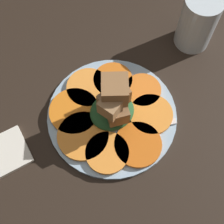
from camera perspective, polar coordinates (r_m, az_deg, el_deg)
The scene contains 13 objects.
table_slab at distance 62.18cm, azimuth -0.00°, elevation -1.17°, with size 120.00×120.00×2.00cm, color black.
plate at distance 60.79cm, azimuth -0.00°, elevation -0.61°, with size 25.14×25.14×1.05cm.
carrot_slice_0 at distance 58.37cm, azimuth -5.33°, elevation -4.38°, with size 9.62×9.62×0.88cm, color orange.
carrot_slice_1 at distance 57.11cm, azimuth -0.90°, elevation -7.46°, with size 7.99×7.99×0.88cm, color orange.
carrot_slice_2 at distance 57.77cm, azimuth 4.76°, elevation -5.95°, with size 8.81×8.81×0.88cm, color orange.
carrot_slice_3 at distance 60.22cm, azimuth 7.13°, elevation -0.43°, with size 8.38×8.38×0.88cm, color orange.
carrot_slice_4 at distance 62.36cm, azimuth 5.60°, elevation 3.98°, with size 7.35×7.35×0.88cm, color orange.
carrot_slice_5 at distance 63.21cm, azimuth 0.16°, elevation 5.88°, with size 7.89×7.89×0.88cm, color orange.
carrot_slice_6 at distance 62.53cm, azimuth -4.37°, elevation 4.47°, with size 8.66×8.66×0.88cm, color #F99539.
carrot_slice_7 at distance 60.47cm, azimuth -6.91°, elevation 0.16°, with size 9.68×9.68×0.88cm, color orange.
center_pile at distance 56.21cm, azimuth 0.18°, elevation 1.60°, with size 8.57×7.99×11.57cm.
fork at distance 58.88cm, azimuth 3.39°, elevation -3.33°, with size 16.81×6.65×0.40cm.
water_glass at distance 68.20cm, azimuth 15.37°, elevation 15.58°, with size 7.60×7.60×11.96cm.
Camera 1 is at (-11.93, -21.27, 58.20)cm, focal length 50.00 mm.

